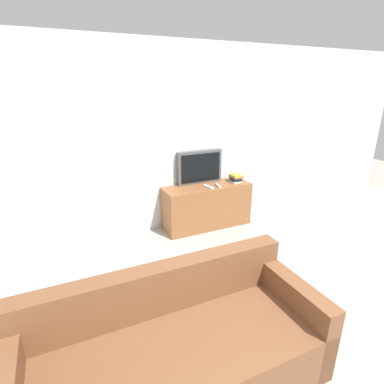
{
  "coord_description": "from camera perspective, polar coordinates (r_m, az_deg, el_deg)",
  "views": [
    {
      "loc": [
        -1.46,
        -0.9,
        2.02
      ],
      "look_at": [
        -0.03,
        2.17,
        0.82
      ],
      "focal_mm": 28.0,
      "sensor_mm": 36.0,
      "label": 1
    }
  ],
  "objects": [
    {
      "name": "wall_back",
      "position": [
        4.25,
        -4.64,
        9.76
      ],
      "size": [
        9.0,
        0.06,
        2.6
      ],
      "color": "silver",
      "rests_on": "ground_plane"
    },
    {
      "name": "tv_stand",
      "position": [
        4.49,
        2.86,
        -2.68
      ],
      "size": [
        1.31,
        0.43,
        0.64
      ],
      "color": "brown",
      "rests_on": "ground_plane"
    },
    {
      "name": "television",
      "position": [
        4.43,
        1.47,
        4.79
      ],
      "size": [
        0.7,
        0.09,
        0.49
      ],
      "color": "#4C4C51",
      "rests_on": "tv_stand"
    },
    {
      "name": "couch",
      "position": [
        2.36,
        -3.4,
        -28.3
      ],
      "size": [
        2.09,
        0.86,
        0.78
      ],
      "rotation": [
        0.0,
        0.0,
        -0.01
      ],
      "color": "brown",
      "rests_on": "ground_plane"
    },
    {
      "name": "book_stack",
      "position": [
        4.58,
        8.34,
        2.67
      ],
      "size": [
        0.18,
        0.22,
        0.12
      ],
      "color": "silver",
      "rests_on": "tv_stand"
    },
    {
      "name": "remote_on_stand",
      "position": [
        4.28,
        3.12,
        0.98
      ],
      "size": [
        0.09,
        0.19,
        0.02
      ],
      "rotation": [
        0.0,
        0.0,
        0.24
      ],
      "color": "#B7B7B7",
      "rests_on": "tv_stand"
    },
    {
      "name": "remote_secondary",
      "position": [
        4.35,
        5.0,
        1.23
      ],
      "size": [
        0.06,
        0.16,
        0.02
      ],
      "rotation": [
        0.0,
        0.0,
        -0.17
      ],
      "color": "#B7B7B7",
      "rests_on": "tv_stand"
    }
  ]
}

